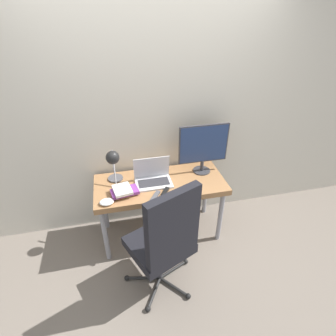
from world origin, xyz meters
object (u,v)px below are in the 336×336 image
book_stack (124,191)px  game_controller (107,202)px  laptop (153,178)px  desk_lamp (113,161)px  office_chair (165,239)px  monitor (203,146)px

book_stack → game_controller: (-0.16, -0.10, -0.02)m
laptop → desk_lamp: bearing=177.9°
book_stack → office_chair: bearing=-64.0°
desk_lamp → game_controller: (-0.10, -0.26, -0.27)m
monitor → book_stack: bearing=-164.8°
monitor → office_chair: bearing=-125.8°
laptop → monitor: monitor is taller
laptop → monitor: 0.61m
laptop → desk_lamp: size_ratio=0.90×
game_controller → book_stack: bearing=32.0°
monitor → book_stack: (-0.86, -0.23, -0.27)m
office_chair → book_stack: bearing=116.0°
monitor → game_controller: 1.12m
laptop → game_controller: bearing=-152.5°
laptop → office_chair: bearing=-92.3°
desk_lamp → book_stack: 0.30m
laptop → office_chair: 0.73m
office_chair → game_controller: office_chair is taller
monitor → office_chair: 1.06m
laptop → office_chair: (-0.03, -0.72, -0.12)m
game_controller → office_chair: bearing=-46.6°
office_chair → book_stack: size_ratio=4.24×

